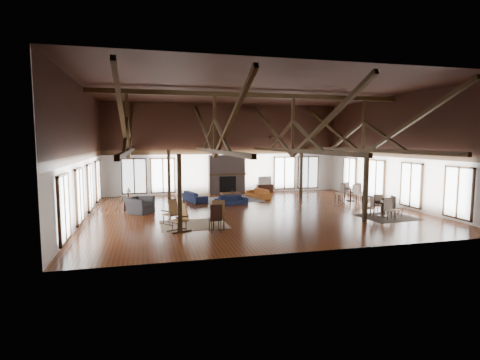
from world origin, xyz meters
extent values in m
plane|color=#5D3013|center=(0.00, 0.00, 0.00)|extent=(16.00, 16.00, 0.00)
cube|color=black|center=(0.00, 0.00, 6.00)|extent=(16.00, 14.00, 0.02)
cube|color=silver|center=(0.00, 7.00, 3.00)|extent=(16.00, 0.02, 6.00)
cube|color=silver|center=(0.00, -7.00, 3.00)|extent=(16.00, 0.02, 6.00)
cube|color=silver|center=(-8.00, 0.00, 3.00)|extent=(0.02, 14.00, 6.00)
cube|color=silver|center=(8.00, 0.00, 3.00)|extent=(0.02, 14.00, 6.00)
cube|color=#31200D|center=(0.00, 0.00, 5.75)|extent=(15.60, 0.18, 0.22)
cube|color=#31200D|center=(-6.00, 0.00, 3.05)|extent=(0.16, 13.70, 0.18)
cube|color=#31200D|center=(-6.00, 0.00, 4.40)|extent=(0.14, 0.14, 2.70)
cube|color=#31200D|center=(-6.00, 3.50, 4.28)|extent=(0.15, 7.07, 3.12)
cube|color=#31200D|center=(-6.00, -3.50, 4.28)|extent=(0.15, 7.07, 3.12)
cube|color=#31200D|center=(-2.00, 0.00, 3.05)|extent=(0.16, 13.70, 0.18)
cube|color=#31200D|center=(-2.00, 0.00, 4.40)|extent=(0.14, 0.14, 2.70)
cube|color=#31200D|center=(-2.00, 3.50, 4.28)|extent=(0.15, 7.07, 3.12)
cube|color=#31200D|center=(-2.00, -3.50, 4.28)|extent=(0.15, 7.07, 3.12)
cube|color=#31200D|center=(2.00, 0.00, 3.05)|extent=(0.16, 13.70, 0.18)
cube|color=#31200D|center=(2.00, 0.00, 4.40)|extent=(0.14, 0.14, 2.70)
cube|color=#31200D|center=(2.00, 3.50, 4.28)|extent=(0.15, 7.07, 3.12)
cube|color=#31200D|center=(2.00, -3.50, 4.28)|extent=(0.15, 7.07, 3.12)
cube|color=#31200D|center=(6.00, 0.00, 3.05)|extent=(0.16, 13.70, 0.18)
cube|color=#31200D|center=(6.00, 0.00, 4.40)|extent=(0.14, 0.14, 2.70)
cube|color=#31200D|center=(6.00, 3.50, 4.28)|extent=(0.15, 7.07, 3.12)
cube|color=#31200D|center=(6.00, -3.50, 4.28)|extent=(0.15, 7.07, 3.12)
cube|color=#31200D|center=(-4.00, -3.50, 1.52)|extent=(0.16, 0.16, 3.05)
cube|color=#31200D|center=(4.00, -3.50, 1.52)|extent=(0.16, 0.16, 3.05)
cube|color=#31200D|center=(-4.00, 3.50, 1.52)|extent=(0.16, 0.16, 3.05)
cube|color=#31200D|center=(4.00, 3.50, 1.52)|extent=(0.16, 0.16, 3.05)
cube|color=#6C5952|center=(0.00, 6.68, 1.30)|extent=(2.40, 0.62, 2.60)
cube|color=black|center=(0.00, 6.36, 0.65)|extent=(1.10, 0.06, 1.10)
cube|color=black|center=(0.00, 6.40, 1.35)|extent=(2.50, 0.20, 0.12)
cylinder|color=black|center=(0.50, -1.00, 4.05)|extent=(0.04, 0.04, 0.70)
cylinder|color=black|center=(0.50, -1.00, 3.70)|extent=(0.20, 0.20, 0.10)
cube|color=black|center=(0.95, -1.00, 3.70)|extent=(0.70, 0.12, 0.02)
cube|color=black|center=(0.50, -0.55, 3.70)|extent=(0.12, 0.70, 0.02)
cube|color=black|center=(0.05, -1.00, 3.70)|extent=(0.70, 0.12, 0.02)
cube|color=black|center=(0.50, -1.45, 3.70)|extent=(0.12, 0.70, 0.02)
imported|color=#151D3B|center=(-0.65, 2.34, 0.26)|extent=(1.88, 1.03, 0.52)
imported|color=#141C38|center=(-2.50, 3.93, 0.29)|extent=(2.15, 1.33, 0.59)
imported|color=#A3531F|center=(1.53, 4.41, 0.28)|extent=(2.02, 1.17, 0.55)
cube|color=brown|center=(-0.34, 3.97, 0.41)|extent=(1.19, 0.67, 0.06)
cube|color=brown|center=(-0.83, 3.78, 0.19)|extent=(0.06, 0.06, 0.38)
cube|color=brown|center=(-0.83, 4.16, 0.19)|extent=(0.06, 0.06, 0.38)
cube|color=brown|center=(0.14, 3.78, 0.19)|extent=(0.06, 0.06, 0.38)
cube|color=brown|center=(0.14, 4.16, 0.19)|extent=(0.06, 0.06, 0.38)
imported|color=#B2B2B2|center=(-0.25, 3.92, 0.54)|extent=(0.24, 0.24, 0.20)
imported|color=#28272A|center=(-5.58, 1.00, 0.39)|extent=(1.51, 1.56, 0.77)
cube|color=black|center=(-6.16, 2.08, 0.31)|extent=(0.46, 0.46, 0.62)
cylinder|color=black|center=(-6.16, 2.08, 0.80)|extent=(0.08, 0.08, 0.37)
cone|color=beige|center=(-6.16, 2.08, 1.05)|extent=(0.33, 0.33, 0.27)
cube|color=#A4703E|center=(-4.29, -1.87, 0.42)|extent=(0.66, 0.66, 0.05)
cube|color=#A4703E|center=(-4.16, -2.05, 0.75)|extent=(0.50, 0.44, 0.70)
cube|color=black|center=(-4.45, -1.99, 0.03)|extent=(0.55, 0.71, 0.05)
cube|color=black|center=(-4.13, -1.75, 0.03)|extent=(0.55, 0.71, 0.05)
cube|color=#A4703E|center=(-2.40, -3.01, 0.45)|extent=(0.60, 0.58, 0.05)
cube|color=#A4703E|center=(-2.45, -3.24, 0.80)|extent=(0.54, 0.30, 0.74)
cube|color=black|center=(-2.61, -2.97, 0.03)|extent=(0.24, 0.89, 0.05)
cube|color=black|center=(-2.19, -3.05, 0.03)|extent=(0.24, 0.89, 0.05)
cube|color=#A4703E|center=(-4.02, -3.26, 0.43)|extent=(0.63, 0.64, 0.05)
cube|color=#A4703E|center=(-3.81, -3.17, 0.77)|extent=(0.38, 0.52, 0.71)
cube|color=black|center=(-3.93, -3.45, 0.03)|extent=(0.81, 0.42, 0.05)
cube|color=black|center=(-4.10, -3.08, 0.03)|extent=(0.81, 0.42, 0.05)
cube|color=black|center=(-2.07, -1.43, 0.41)|extent=(0.54, 0.54, 0.05)
cube|color=black|center=(-2.19, -1.54, 0.66)|extent=(0.28, 0.31, 0.50)
cylinder|color=black|center=(-2.07, -1.43, 0.21)|extent=(0.03, 0.03, 0.41)
cube|color=black|center=(-2.67, -3.69, 0.50)|extent=(0.49, 0.49, 0.06)
cube|color=black|center=(-2.66, -3.90, 0.80)|extent=(0.47, 0.06, 0.61)
cylinder|color=black|center=(-2.67, -3.69, 0.25)|extent=(0.04, 0.04, 0.50)
cylinder|color=black|center=(5.51, -2.62, 0.67)|extent=(0.79, 0.79, 0.04)
cylinder|color=black|center=(5.51, -2.62, 0.34)|extent=(0.10, 0.10, 0.65)
cylinder|color=black|center=(5.51, -2.62, 0.02)|extent=(0.47, 0.47, 0.04)
cylinder|color=black|center=(6.55, 2.01, 0.71)|extent=(0.84, 0.84, 0.04)
cylinder|color=black|center=(6.55, 2.01, 0.37)|extent=(0.10, 0.10, 0.69)
cylinder|color=black|center=(6.55, 2.01, 0.02)|extent=(0.50, 0.50, 0.04)
imported|color=#B2B2B2|center=(5.43, -2.62, 0.73)|extent=(0.13, 0.13, 0.09)
imported|color=#B2B2B2|center=(6.52, 2.07, 0.78)|extent=(0.15, 0.15, 0.09)
cube|color=black|center=(2.70, 6.75, 0.27)|extent=(1.10, 0.41, 0.55)
imported|color=#B2B2B2|center=(2.66, 6.75, 0.83)|extent=(0.97, 0.23, 0.56)
cube|color=tan|center=(-3.32, -2.21, 0.01)|extent=(2.80, 2.20, 0.01)
cube|color=#1A264A|center=(-0.24, 3.98, 0.01)|extent=(3.63, 2.86, 0.01)
cube|color=black|center=(5.62, -2.82, 0.01)|extent=(2.54, 2.35, 0.01)
camera|label=1|loc=(-5.18, -17.80, 3.52)|focal=28.00mm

